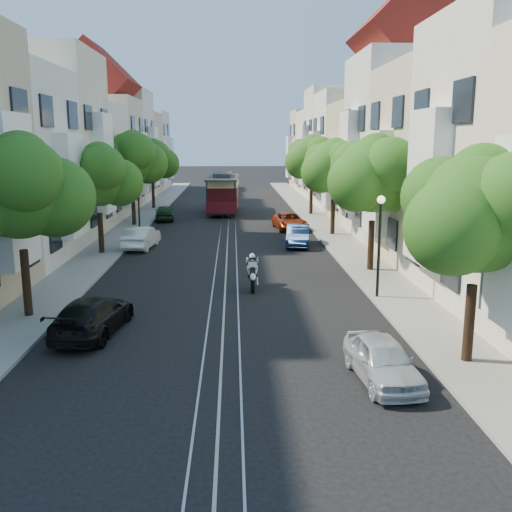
{
  "coord_description": "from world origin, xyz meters",
  "views": [
    {
      "loc": [
        0.38,
        -18.52,
        6.45
      ],
      "look_at": [
        1.3,
        4.34,
        1.79
      ],
      "focal_mm": 40.0,
      "sensor_mm": 36.0,
      "label": 1
    }
  ],
  "objects": [
    {
      "name": "parked_car_w_far",
      "position": [
        -5.23,
        27.98,
        0.63
      ],
      "size": [
        1.9,
        3.84,
        1.26
      ],
      "primitive_type": "imported",
      "rotation": [
        0.0,
        0.0,
        3.26
      ],
      "color": "#143214",
      "rests_on": "ground"
    },
    {
      "name": "tree_w_a",
      "position": [
        -7.14,
        1.98,
        4.73
      ],
      "size": [
        4.93,
        4.08,
        6.68
      ],
      "color": "black",
      "rests_on": "ground"
    },
    {
      "name": "tree_e_b",
      "position": [
        7.26,
        8.98,
        4.73
      ],
      "size": [
        4.93,
        4.08,
        6.68
      ],
      "color": "black",
      "rests_on": "ground"
    },
    {
      "name": "parked_car_w_mid",
      "position": [
        -5.2,
        15.8,
        0.67
      ],
      "size": [
        1.87,
        4.21,
        1.34
      ],
      "primitive_type": "imported",
      "rotation": [
        0.0,
        0.0,
        3.03
      ],
      "color": "white",
      "rests_on": "ground"
    },
    {
      "name": "lamp_east",
      "position": [
        6.3,
        4.0,
        2.85
      ],
      "size": [
        0.32,
        0.32,
        4.16
      ],
      "color": "black",
      "rests_on": "ground"
    },
    {
      "name": "rail_slot",
      "position": [
        0.0,
        28.0,
        0.01
      ],
      "size": [
        0.06,
        80.0,
        0.02
      ],
      "primitive_type": "cube",
      "color": "gray",
      "rests_on": "ground"
    },
    {
      "name": "tree_e_d",
      "position": [
        7.26,
        30.98,
        4.87
      ],
      "size": [
        5.01,
        4.16,
        6.85
      ],
      "color": "black",
      "rests_on": "ground"
    },
    {
      "name": "parked_car_e_mid",
      "position": [
        4.4,
        16.21,
        0.65
      ],
      "size": [
        1.88,
        4.08,
        1.3
      ],
      "primitive_type": "imported",
      "rotation": [
        0.0,
        0.0,
        -0.13
      ],
      "color": "#0C1C3D",
      "rests_on": "ground"
    },
    {
      "name": "tree_w_b",
      "position": [
        -7.14,
        13.98,
        4.4
      ],
      "size": [
        4.72,
        3.87,
        6.27
      ],
      "color": "black",
      "rests_on": "ground"
    },
    {
      "name": "townhouses_east",
      "position": [
        11.87,
        27.91,
        5.18
      ],
      "size": [
        7.75,
        72.0,
        12.0
      ],
      "color": "beige",
      "rests_on": "ground"
    },
    {
      "name": "lane_line",
      "position": [
        0.0,
        28.0,
        0.0
      ],
      "size": [
        0.08,
        80.0,
        0.01
      ],
      "primitive_type": "cube",
      "color": "tan",
      "rests_on": "ground"
    },
    {
      "name": "sidewalk_east",
      "position": [
        7.25,
        28.0,
        0.06
      ],
      "size": [
        2.5,
        80.0,
        0.12
      ],
      "primitive_type": "cube",
      "color": "gray",
      "rests_on": "ground"
    },
    {
      "name": "tree_e_c",
      "position": [
        7.26,
        19.98,
        4.6
      ],
      "size": [
        4.84,
        3.99,
        6.52
      ],
      "color": "black",
      "rests_on": "ground"
    },
    {
      "name": "tree_w_d",
      "position": [
        -7.14,
        35.98,
        4.6
      ],
      "size": [
        4.84,
        3.99,
        6.52
      ],
      "color": "black",
      "rests_on": "ground"
    },
    {
      "name": "rail_right",
      "position": [
        0.55,
        28.0,
        0.01
      ],
      "size": [
        0.06,
        80.0,
        0.02
      ],
      "primitive_type": "cube",
      "color": "gray",
      "rests_on": "ground"
    },
    {
      "name": "townhouses_west",
      "position": [
        -11.87,
        27.91,
        5.08
      ],
      "size": [
        7.75,
        72.0,
        11.76
      ],
      "color": "silver",
      "rests_on": "ground"
    },
    {
      "name": "parked_car_e_far",
      "position": [
        4.53,
        22.86,
        0.61
      ],
      "size": [
        2.44,
        4.57,
        1.22
      ],
      "primitive_type": "imported",
      "rotation": [
        0.0,
        0.0,
        0.1
      ],
      "color": "maroon",
      "rests_on": "ground"
    },
    {
      "name": "sidewalk_west",
      "position": [
        -7.25,
        28.0,
        0.06
      ],
      "size": [
        2.5,
        80.0,
        0.12
      ],
      "primitive_type": "cube",
      "color": "gray",
      "rests_on": "ground"
    },
    {
      "name": "lamp_west",
      "position": [
        -6.3,
        22.0,
        2.85
      ],
      "size": [
        0.32,
        0.32,
        4.16
      ],
      "color": "black",
      "rests_on": "ground"
    },
    {
      "name": "parked_car_w_near",
      "position": [
        -4.4,
        0.12,
        0.64
      ],
      "size": [
        2.34,
        4.61,
        1.28
      ],
      "primitive_type": "imported",
      "rotation": [
        0.0,
        0.0,
        3.01
      ],
      "color": "black",
      "rests_on": "ground"
    },
    {
      "name": "tree_e_a",
      "position": [
        7.26,
        -3.02,
        4.4
      ],
      "size": [
        4.72,
        3.87,
        6.27
      ],
      "color": "black",
      "rests_on": "ground"
    },
    {
      "name": "tree_w_c",
      "position": [
        -7.14,
        24.98,
        5.07
      ],
      "size": [
        5.13,
        4.28,
        7.09
      ],
      "color": "black",
      "rests_on": "ground"
    },
    {
      "name": "sportbike_rider",
      "position": [
        1.21,
        5.89,
        0.89
      ],
      "size": [
        0.52,
        2.22,
        1.56
      ],
      "rotation": [
        0.0,
        0.0,
        -0.01
      ],
      "color": "black",
      "rests_on": "ground"
    },
    {
      "name": "parked_car_e_near",
      "position": [
        4.4,
        -4.11,
        0.6
      ],
      "size": [
        1.75,
        3.67,
        1.21
      ],
      "primitive_type": "imported",
      "rotation": [
        0.0,
        0.0,
        0.09
      ],
      "color": "#B3BAC0",
      "rests_on": "ground"
    },
    {
      "name": "ground",
      "position": [
        0.0,
        28.0,
        0.0
      ],
      "size": [
        200.0,
        200.0,
        0.0
      ],
      "primitive_type": "plane",
      "color": "black",
      "rests_on": "ground"
    },
    {
      "name": "cable_car",
      "position": [
        -0.5,
        32.97,
        1.95
      ],
      "size": [
        2.98,
        8.66,
        3.3
      ],
      "rotation": [
        0.0,
        0.0,
        -0.03
      ],
      "color": "black",
      "rests_on": "ground"
    },
    {
      "name": "rail_left",
      "position": [
        -0.55,
        28.0,
        0.01
      ],
      "size": [
        0.06,
        80.0,
        0.02
      ],
      "primitive_type": "cube",
      "color": "gray",
      "rests_on": "ground"
    }
  ]
}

